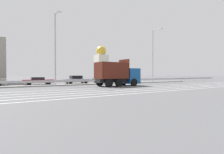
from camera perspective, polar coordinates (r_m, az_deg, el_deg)
name	(u,v)px	position (r m, az deg, el deg)	size (l,w,h in m)	color
ground_plane	(113,85)	(27.45, 0.45, -2.53)	(320.00, 320.00, 0.00)	#565659
lane_strip_0	(125,87)	(22.90, 4.33, -3.22)	(70.25, 0.16, 0.01)	silver
lane_strip_1	(136,88)	(21.17, 7.92, -3.56)	(70.25, 0.16, 0.01)	silver
lane_strip_2	(146,89)	(19.92, 11.07, -3.85)	(70.25, 0.16, 0.01)	silver
lane_strip_3	(156,90)	(18.88, 14.18, -4.12)	(70.25, 0.16, 0.01)	silver
lane_strip_4	(167,91)	(17.95, 17.44, -4.40)	(70.25, 0.16, 0.01)	silver
median_island	(107,84)	(28.98, -1.50, -2.17)	(38.64, 1.10, 0.18)	gray
median_guardrail	(103,80)	(30.14, -2.84, -1.14)	(70.25, 0.09, 0.78)	#9EA0A5
dump_truck	(122,77)	(24.76, 3.31, 0.13)	(6.39, 2.79, 3.75)	#144C8C
median_road_sign	(124,77)	(30.80, 3.86, 0.11)	(0.78, 0.16, 2.28)	white
street_lamp_1	(55,46)	(25.87, -17.97, 9.46)	(0.71, 1.85, 10.13)	#ADADB2
street_lamp_2	(153,54)	(35.30, 13.35, 7.42)	(0.71, 2.52, 10.27)	#ADADB2
parked_car_3	(38,81)	(29.99, -22.94, -1.11)	(4.57, 1.93, 1.19)	maroon
parked_car_4	(76,80)	(31.07, -11.52, -0.84)	(4.43, 1.94, 1.41)	#A3A3A8
parked_car_5	(103,79)	(33.27, -2.83, -0.75)	(4.13, 2.20, 1.37)	black
church_tower	(101,63)	(56.77, -3.54, 4.56)	(3.60, 3.60, 11.69)	silver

